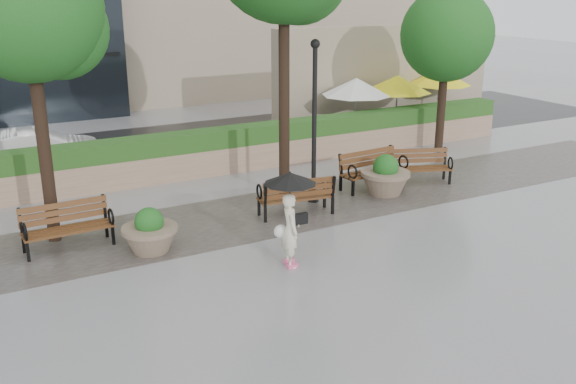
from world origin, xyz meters
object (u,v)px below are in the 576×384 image
pedestrian (290,210)px  bench_4 (418,173)px  bench_2 (296,204)px  car_right (39,149)px  bench_1 (69,236)px  lamppost (314,133)px  planter_right (385,179)px  bench_3 (373,177)px  planter_left (150,235)px

pedestrian → bench_4: bearing=-47.7°
bench_2 → car_right: bearing=-47.6°
bench_1 → bench_2: bearing=-7.3°
lamppost → bench_4: bearing=-0.3°
lamppost → car_right: 9.04m
planter_right → pedestrian: 5.38m
car_right → bench_1: bearing=179.9°
bench_3 → planter_left: size_ratio=1.68×
bench_4 → planter_left: 8.42m
bench_1 → lamppost: (6.31, 0.17, 1.57)m
lamppost → car_right: size_ratio=1.10×
planter_right → lamppost: 2.52m
planter_right → car_right: (-7.87, 7.21, 0.19)m
car_right → lamppost: bearing=-135.6°
bench_2 → lamppost: 1.94m
planter_right → lamppost: size_ratio=0.32×
planter_left → planter_right: (6.84, 0.78, 0.05)m
car_right → pedestrian: size_ratio=1.95×
bench_4 → lamppost: 3.87m
bench_4 → planter_left: bearing=-149.4°
bench_2 → pedestrian: (-1.57, -2.53, 0.90)m
bench_1 → lamppost: lamppost is taller
bench_3 → lamppost: lamppost is taller
bench_2 → planter_left: planter_left is taller
bench_1 → bench_3: bench_3 is taller
bench_2 → lamppost: lamppost is taller
planter_right → bench_1: bearing=178.4°
bench_2 → car_right: 8.96m
bench_2 → lamppost: bearing=-134.1°
planter_left → pedestrian: pedestrian is taller
bench_1 → pedestrian: pedestrian is taller
lamppost → pedestrian: bearing=-127.8°
bench_2 → bench_3: 3.13m
bench_1 → car_right: bearing=84.2°
planter_left → planter_right: 6.88m
pedestrian → bench_1: bearing=65.9°
lamppost → bench_1: bearing=-178.4°
planter_left → planter_right: bearing=6.5°
bench_4 → planter_right: (-1.49, -0.39, 0.15)m
planter_left → lamppost: lamppost is taller
bench_3 → planter_left: (-6.88, -1.41, 0.08)m
bench_1 → planter_right: size_ratio=1.42×
bench_2 → car_right: (-4.92, 7.49, 0.33)m
planter_left → pedestrian: (2.31, -2.03, 0.81)m
bench_3 → planter_left: 7.02m
planter_left → bench_1: bearing=146.1°
bench_2 → pedestrian: pedestrian is taller
bench_2 → planter_right: 2.97m
pedestrian → bench_3: bearing=-38.6°
planter_left → pedestrian: bearing=-41.3°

